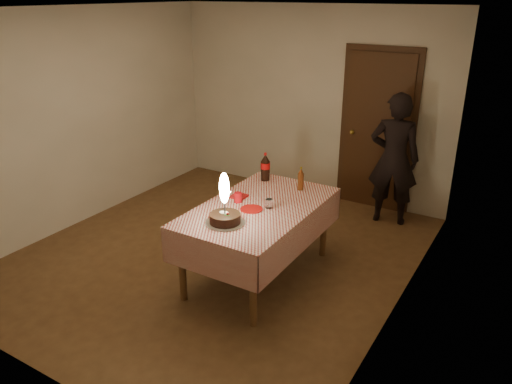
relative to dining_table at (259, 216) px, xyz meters
The scene contains 11 objects.
ground 0.93m from the dining_table, 166.41° to the left, with size 4.00×4.50×0.01m, color brown.
room_shell 1.16m from the dining_table, 158.99° to the left, with size 4.04×4.54×2.62m.
dining_table is the anchor object (origin of this frame).
birthday_cake 0.54m from the dining_table, 97.56° to the right, with size 0.35×0.35×0.49m.
red_plate 0.15m from the dining_table, 99.60° to the right, with size 0.22×0.22×0.01m, color #AE0E0C.
red_cup 0.27m from the dining_table, behind, with size 0.08×0.08×0.10m, color red.
clear_cup 0.18m from the dining_table, ahead, with size 0.07×0.07×0.09m, color white.
napkin_stack 0.32m from the dining_table, 162.84° to the left, with size 0.15×0.15×0.02m, color #B31414.
cola_bottle 0.77m from the dining_table, 115.10° to the left, with size 0.10×0.10×0.32m.
amber_bottle_right 0.66m from the dining_table, 75.39° to the left, with size 0.06×0.06×0.25m.
photographer 2.14m from the dining_table, 69.76° to the left, with size 0.67×0.51×1.65m.
Camera 1 is at (2.92, -4.00, 2.75)m, focal length 35.00 mm.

